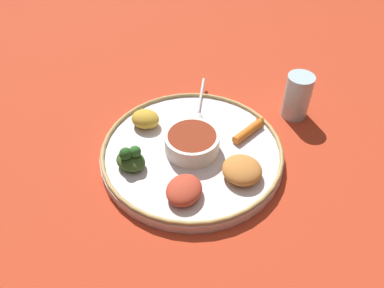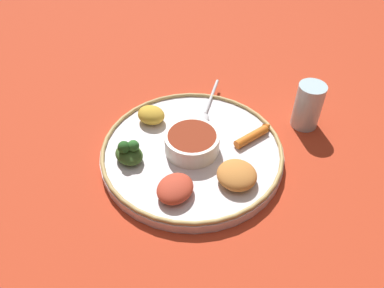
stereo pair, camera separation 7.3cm
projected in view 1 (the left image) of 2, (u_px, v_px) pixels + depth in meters
name	position (u px, v px, depth m)	size (l,w,h in m)	color
ground_plane	(192.00, 157.00, 0.75)	(2.40, 2.40, 0.00)	#B7381E
platter	(192.00, 153.00, 0.74)	(0.35, 0.35, 0.02)	silver
platter_rim	(192.00, 148.00, 0.73)	(0.35, 0.35, 0.01)	tan
center_bowl	(192.00, 142.00, 0.72)	(0.10, 0.10, 0.04)	silver
spoon	(199.00, 107.00, 0.82)	(0.09, 0.15, 0.01)	silver
greens_pile	(131.00, 160.00, 0.69)	(0.07, 0.07, 0.05)	#385623
carrot_near_spoon	(249.00, 128.00, 0.77)	(0.09, 0.05, 0.02)	orange
mound_squash	(242.00, 170.00, 0.68)	(0.07, 0.07, 0.03)	#C67A38
mound_lentil_yellow	(145.00, 119.00, 0.78)	(0.06, 0.05, 0.03)	gold
mound_berbere_red	(184.00, 190.00, 0.65)	(0.07, 0.06, 0.03)	#B73D28
drinking_glass	(297.00, 99.00, 0.81)	(0.06, 0.06, 0.10)	silver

